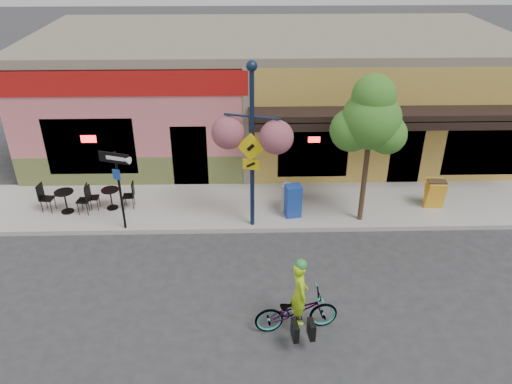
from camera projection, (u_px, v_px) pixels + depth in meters
ground at (284, 242)px, 14.58m from camera, size 90.00×90.00×0.00m
sidewalk at (280, 205)px, 16.30m from camera, size 24.00×3.00×0.15m
curb at (283, 229)px, 15.03m from camera, size 24.00×0.12×0.15m
building at (272, 90)px, 20.07m from camera, size 18.20×8.20×4.50m
bicycle at (296, 311)px, 11.28m from camera, size 1.98×0.90×1.00m
cyclist_rider at (299, 301)px, 11.14m from camera, size 0.45×0.62×1.58m
lamp_post at (252, 149)px, 13.96m from camera, size 1.70×1.05×4.98m
one_way_sign at (120, 191)px, 14.38m from camera, size 0.97×0.50×2.49m
cafe_set_left at (65, 199)px, 15.56m from camera, size 1.66×0.97×0.95m
cafe_set_right at (111, 196)px, 15.78m from camera, size 1.52×0.84×0.88m
newspaper_box_blue at (293, 201)px, 15.36m from camera, size 0.54×0.50×1.04m
newspaper_box_grey at (289, 198)px, 15.65m from camera, size 0.52×0.49×0.90m
street_tree at (368, 151)px, 14.31m from camera, size 1.92×1.92×4.59m
sandwich_board at (436, 197)px, 15.68m from camera, size 0.60×0.45×0.95m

